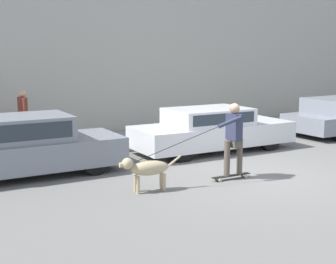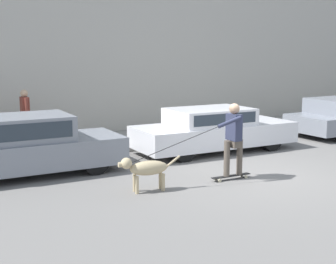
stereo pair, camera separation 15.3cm
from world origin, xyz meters
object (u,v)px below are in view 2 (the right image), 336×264
at_px(parked_car_0, 29,146).
at_px(pedestrian_with_bag, 25,114).
at_px(parked_car_1, 214,130).
at_px(skateboarder, 233,136).
at_px(dog, 146,168).

bearing_deg(parked_car_0, pedestrian_with_bag, 79.23).
height_order(parked_car_1, pedestrian_with_bag, pedestrian_with_bag).
bearing_deg(skateboarder, dog, -1.32).
xyz_separation_m(parked_car_0, skateboarder, (3.63, -2.55, 0.31)).
bearing_deg(skateboarder, parked_car_1, -115.16).
bearing_deg(parked_car_1, parked_car_0, -178.48).
distance_m(parked_car_0, skateboarder, 4.45).
relative_size(dog, skateboarder, 0.44).
distance_m(parked_car_1, pedestrian_with_bag, 5.22).
relative_size(parked_car_0, dog, 3.22).
height_order(parked_car_0, pedestrian_with_bag, pedestrian_with_bag).
distance_m(dog, skateboarder, 2.05).
height_order(parked_car_0, dog, parked_car_0).
xyz_separation_m(dog, pedestrian_with_bag, (-1.03, 5.30, 0.51)).
height_order(dog, pedestrian_with_bag, pedestrian_with_bag).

